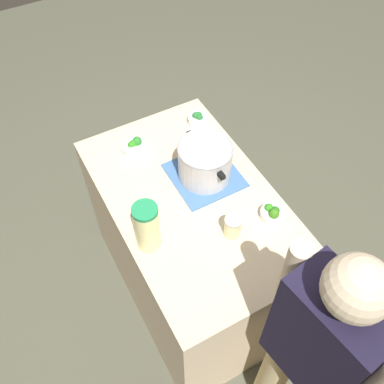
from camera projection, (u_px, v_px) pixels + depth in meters
The scene contains 10 objects.
ground_plane at pixel (192, 283), 2.90m from camera, with size 8.00×8.00×0.00m, color #4D4D3E.
counter_slab at pixel (192, 247), 2.53m from camera, with size 1.28×0.78×0.94m, color #CCB592.
dish_cloth at pixel (204, 175), 2.24m from camera, with size 0.34×0.33×0.01m, color #40689F.
cooking_pot at pixel (205, 161), 2.15m from camera, with size 0.34×0.27×0.20m.
lemonade_pitcher at pixel (147, 227), 1.89m from camera, with size 0.11×0.11×0.27m.
mason_jar at pixel (233, 227), 1.99m from camera, with size 0.08×0.08×0.11m.
broccoli_bowl_front at pixel (272, 213), 2.06m from camera, with size 0.11×0.11×0.08m.
broccoli_bowl_center at pixel (197, 118), 2.47m from camera, with size 0.11×0.11×0.07m.
broccoli_bowl_back at pixel (134, 146), 2.33m from camera, with size 0.13×0.13×0.08m.
person_cook at pixel (308, 361), 1.70m from camera, with size 0.50×0.25×1.66m.
Camera 1 is at (1.14, -0.62, 2.66)m, focal length 40.94 mm.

